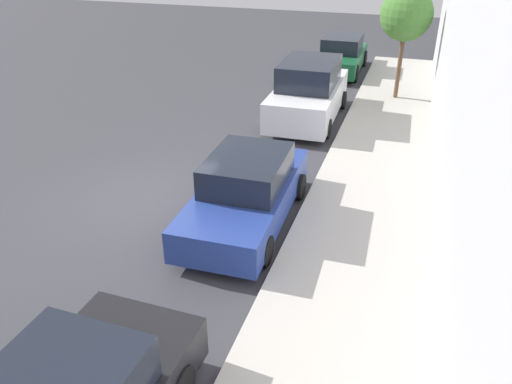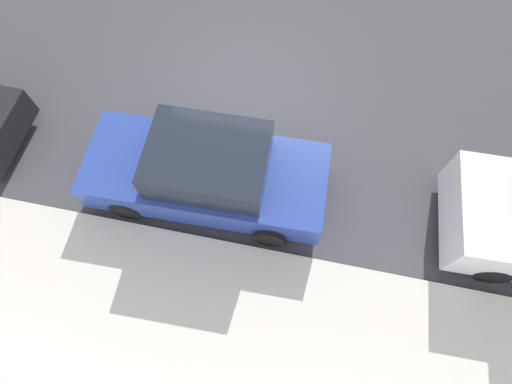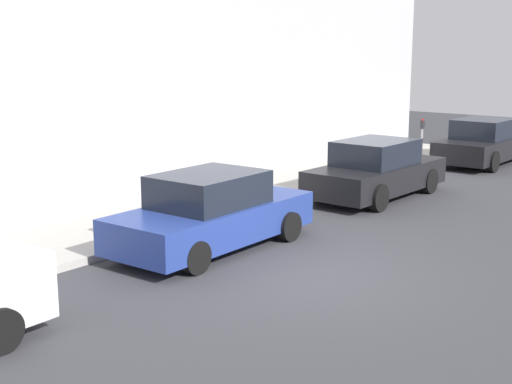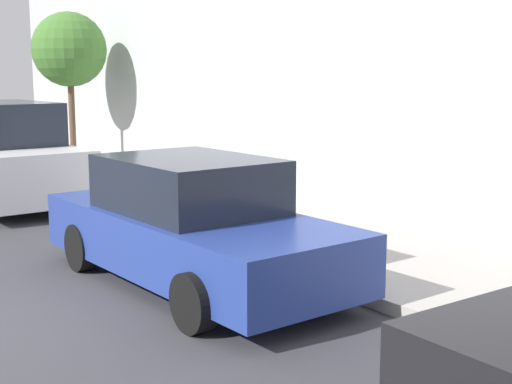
{
  "view_description": "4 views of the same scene",
  "coord_description": "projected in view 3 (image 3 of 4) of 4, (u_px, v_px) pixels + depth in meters",
  "views": [
    {
      "loc": [
        5.59,
        -9.18,
        5.85
      ],
      "look_at": [
        2.79,
        -0.62,
        1.0
      ],
      "focal_mm": 35.0,
      "sensor_mm": 36.0,
      "label": 1
    },
    {
      "loc": [
        5.59,
        1.39,
        7.35
      ],
      "look_at": [
        2.77,
        0.82,
        1.0
      ],
      "focal_mm": 28.0,
      "sensor_mm": 36.0,
      "label": 2
    },
    {
      "loc": [
        -6.79,
        9.91,
        3.98
      ],
      "look_at": [
        2.21,
        -1.3,
        1.0
      ],
      "focal_mm": 50.0,
      "sensor_mm": 36.0,
      "label": 3
    },
    {
      "loc": [
        -1.9,
        -7.37,
        2.53
      ],
      "look_at": [
        3.51,
        -0.0,
        1.0
      ],
      "focal_mm": 50.0,
      "sensor_mm": 36.0,
      "label": 4
    }
  ],
  "objects": [
    {
      "name": "ground_plane",
      "position": [
        307.0,
        275.0,
        12.54
      ],
      "size": [
        60.0,
        60.0,
        0.0
      ],
      "primitive_type": "plane",
      "color": "#38383D"
    },
    {
      "name": "sidewalk",
      "position": [
        124.0,
        228.0,
        15.49
      ],
      "size": [
        2.69,
        32.0,
        0.15
      ],
      "color": "#B2ADA3",
      "rests_on": "ground_plane"
    },
    {
      "name": "parked_sedan_nearest",
      "position": [
        484.0,
        143.0,
        24.03
      ],
      "size": [
        1.92,
        4.51,
        1.54
      ],
      "color": "black",
      "rests_on": "ground_plane"
    },
    {
      "name": "parked_sedan_second",
      "position": [
        376.0,
        171.0,
        18.74
      ],
      "size": [
        1.92,
        4.53,
        1.54
      ],
      "color": "black",
      "rests_on": "ground_plane"
    },
    {
      "name": "parked_sedan_third",
      "position": [
        212.0,
        213.0,
        14.02
      ],
      "size": [
        1.92,
        4.55,
        1.54
      ],
      "color": "navy",
      "rests_on": "ground_plane"
    },
    {
      "name": "parking_meter_near",
      "position": [
        422.0,
        134.0,
        24.35
      ],
      "size": [
        0.11,
        0.15,
        1.34
      ],
      "color": "#ADADB2",
      "rests_on": "sidewalk"
    }
  ]
}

